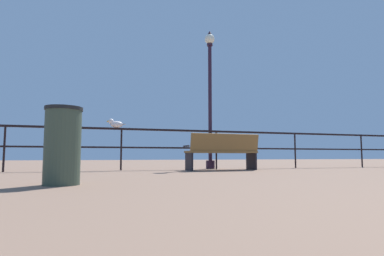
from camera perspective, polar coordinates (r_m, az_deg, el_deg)
name	(u,v)px	position (r m, az deg, el deg)	size (l,w,h in m)	color
pier_railing	(216,140)	(8.35, 4.41, -2.20)	(19.76, 0.05, 1.01)	black
bench_near_left	(223,150)	(7.61, 5.60, -3.99)	(1.75, 0.73, 0.87)	brown
lamppost_center	(210,91)	(8.68, 3.27, 6.78)	(0.28, 0.28, 3.82)	#281829
seagull_on_rail	(116,124)	(7.76, -13.67, 0.76)	(0.45, 0.22, 0.22)	silver
trash_bin	(63,146)	(4.00, -22.39, -2.96)	(0.43, 0.43, 0.92)	#394838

